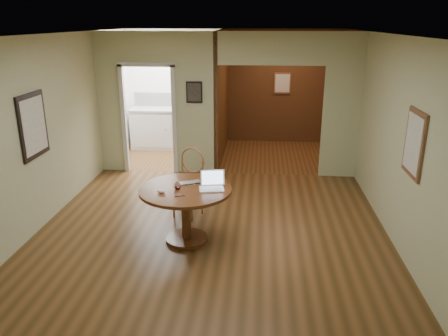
# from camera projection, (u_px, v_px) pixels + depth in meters

# --- Properties ---
(floor) EXTENTS (5.00, 5.00, 0.00)m
(floor) POSITION_uv_depth(u_px,v_px,m) (212.00, 230.00, 6.31)
(floor) COLOR #4A3015
(floor) RESTS_ON ground
(room_shell) EXTENTS (5.20, 7.50, 5.00)m
(room_shell) POSITION_uv_depth(u_px,v_px,m) (206.00, 103.00, 8.86)
(room_shell) COLOR white
(room_shell) RESTS_ON ground
(dining_table) EXTENTS (1.23, 1.23, 0.77)m
(dining_table) POSITION_uv_depth(u_px,v_px,m) (186.00, 202.00, 5.84)
(dining_table) COLOR brown
(dining_table) RESTS_ON ground
(chair) EXTENTS (0.58, 0.58, 1.06)m
(chair) POSITION_uv_depth(u_px,v_px,m) (190.00, 179.00, 6.67)
(chair) COLOR #945A34
(chair) RESTS_ON ground
(open_laptop) EXTENTS (0.36, 0.33, 0.23)m
(open_laptop) POSITION_uv_depth(u_px,v_px,m) (212.00, 183.00, 5.78)
(open_laptop) COLOR white
(open_laptop) RESTS_ON dining_table
(closed_laptop) EXTENTS (0.34, 0.29, 0.02)m
(closed_laptop) POSITION_uv_depth(u_px,v_px,m) (191.00, 184.00, 5.92)
(closed_laptop) COLOR silver
(closed_laptop) RESTS_ON dining_table
(mouse) EXTENTS (0.12, 0.09, 0.05)m
(mouse) POSITION_uv_depth(u_px,v_px,m) (161.00, 191.00, 5.62)
(mouse) COLOR white
(mouse) RESTS_ON dining_table
(wine_glass) EXTENTS (0.09, 0.09, 0.10)m
(wine_glass) POSITION_uv_depth(u_px,v_px,m) (178.00, 186.00, 5.73)
(wine_glass) COLOR white
(wine_glass) RESTS_ON dining_table
(pen) EXTENTS (0.13, 0.05, 0.01)m
(pen) POSITION_uv_depth(u_px,v_px,m) (180.00, 196.00, 5.52)
(pen) COLOR #0B1950
(pen) RESTS_ON dining_table
(kitchen_cabinet) EXTENTS (2.06, 0.60, 0.94)m
(kitchen_cabinet) POSITION_uv_depth(u_px,v_px,m) (175.00, 128.00, 10.23)
(kitchen_cabinet) COLOR silver
(kitchen_cabinet) RESTS_ON ground
(grocery_bag) EXTENTS (0.34, 0.30, 0.31)m
(grocery_bag) POSITION_uv_depth(u_px,v_px,m) (199.00, 102.00, 9.98)
(grocery_bag) COLOR #C3AB8E
(grocery_bag) RESTS_ON kitchen_cabinet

